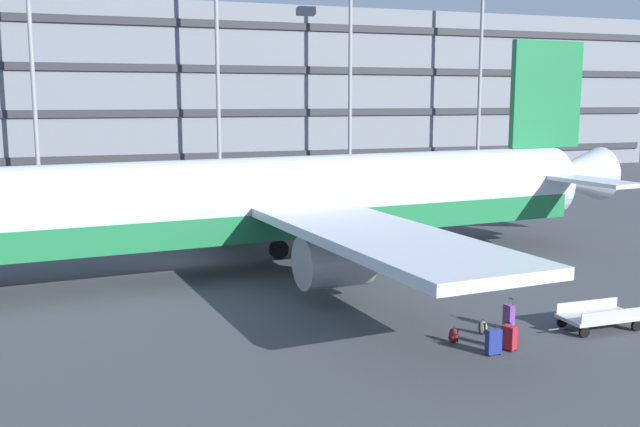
% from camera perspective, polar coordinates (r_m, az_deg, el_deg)
% --- Properties ---
extents(ground_plane, '(600.00, 600.00, 0.00)m').
position_cam_1_polar(ground_plane, '(33.49, -10.86, -4.20)').
color(ground_plane, '#424449').
extents(terminal_structure, '(120.74, 14.78, 16.59)m').
position_cam_1_polar(terminal_structure, '(76.86, -16.08, 9.20)').
color(terminal_structure, slate).
rests_on(terminal_structure, ground_plane).
extents(airliner, '(38.91, 31.50, 10.53)m').
position_cam_1_polar(airliner, '(32.54, -3.77, 0.90)').
color(airliner, silver).
rests_on(airliner, ground_plane).
extents(light_mast_center_left, '(1.80, 0.50, 23.54)m').
position_cam_1_polar(light_mast_center_left, '(64.88, -21.83, 13.62)').
color(light_mast_center_left, gray).
rests_on(light_mast_center_left, ground_plane).
extents(light_mast_center_right, '(1.80, 0.50, 20.15)m').
position_cam_1_polar(light_mast_center_right, '(66.02, -8.07, 12.55)').
color(light_mast_center_right, gray).
rests_on(light_mast_center_right, ground_plane).
extents(light_mast_right, '(1.80, 0.50, 18.97)m').
position_cam_1_polar(light_mast_right, '(69.58, 2.39, 11.93)').
color(light_mast_right, gray).
rests_on(light_mast_right, ground_plane).
extents(light_mast_far_right, '(1.80, 0.50, 25.94)m').
position_cam_1_polar(light_mast_far_right, '(76.14, 12.58, 14.18)').
color(light_mast_far_right, gray).
rests_on(light_mast_far_right, ground_plane).
extents(suitcase_silver, '(0.42, 0.47, 0.90)m').
position_cam_1_polar(suitcase_silver, '(23.04, 14.61, -9.38)').
color(suitcase_silver, '#B21E23').
rests_on(suitcase_silver, ground_plane).
extents(suitcase_upright, '(0.25, 0.39, 1.06)m').
position_cam_1_polar(suitcase_upright, '(25.04, 14.60, -7.80)').
color(suitcase_upright, '#72388C').
rests_on(suitcase_upright, ground_plane).
extents(suitcase_red, '(0.47, 0.24, 0.93)m').
position_cam_1_polar(suitcase_red, '(22.50, 13.46, -9.74)').
color(suitcase_red, navy).
rests_on(suitcase_red, ground_plane).
extents(backpack_small, '(0.37, 0.35, 0.51)m').
position_cam_1_polar(backpack_small, '(24.36, 12.64, -8.74)').
color(backpack_small, gray).
rests_on(backpack_small, ground_plane).
extents(backpack_scuffed, '(0.29, 0.39, 0.53)m').
position_cam_1_polar(backpack_scuffed, '(23.37, 10.40, -9.43)').
color(backpack_scuffed, maroon).
rests_on(backpack_scuffed, ground_plane).
extents(baggage_cart, '(3.30, 1.30, 0.82)m').
position_cam_1_polar(baggage_cart, '(25.95, 21.06, -7.57)').
color(baggage_cart, '#B7B7BC').
rests_on(baggage_cart, ground_plane).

